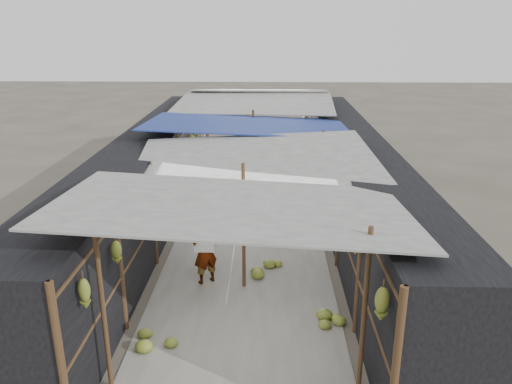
# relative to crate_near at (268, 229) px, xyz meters

# --- Properties ---
(aisle_slab) EXTENTS (3.60, 16.00, 0.02)m
(aisle_slab) POSITION_rel_crate_near_xyz_m (-0.49, 0.85, -0.13)
(aisle_slab) COLOR #9E998E
(aisle_slab) RESTS_ON ground
(stall_left) EXTENTS (1.40, 15.00, 2.30)m
(stall_left) POSITION_rel_crate_near_xyz_m (-3.19, 0.85, 1.01)
(stall_left) COLOR black
(stall_left) RESTS_ON ground
(stall_right) EXTENTS (1.40, 15.00, 2.30)m
(stall_right) POSITION_rel_crate_near_xyz_m (2.21, 0.85, 1.01)
(stall_right) COLOR black
(stall_right) RESTS_ON ground
(crate_near) EXTENTS (0.53, 0.46, 0.28)m
(crate_near) POSITION_rel_crate_near_xyz_m (0.00, 0.00, 0.00)
(crate_near) COLOR #846143
(crate_near) RESTS_ON ground
(crate_mid) EXTENTS (0.66, 0.60, 0.33)m
(crate_mid) POSITION_rel_crate_near_xyz_m (0.20, -0.15, 0.02)
(crate_mid) COLOR #846143
(crate_mid) RESTS_ON ground
(crate_back) EXTENTS (0.54, 0.49, 0.29)m
(crate_back) POSITION_rel_crate_near_xyz_m (-1.39, 2.66, 0.00)
(crate_back) COLOR #846143
(crate_back) RESTS_ON ground
(black_basin) EXTENTS (0.58, 0.58, 0.18)m
(black_basin) POSITION_rel_crate_near_xyz_m (1.21, 4.21, -0.05)
(black_basin) COLOR black
(black_basin) RESTS_ON ground
(vendor_elderly) EXTENTS (0.62, 0.58, 1.43)m
(vendor_elderly) POSITION_rel_crate_near_xyz_m (-1.28, -2.50, 0.57)
(vendor_elderly) COLOR silver
(vendor_elderly) RESTS_ON ground
(shopper_blue) EXTENTS (0.74, 0.59, 1.45)m
(shopper_blue) POSITION_rel_crate_near_xyz_m (-1.22, 1.84, 0.59)
(shopper_blue) COLOR navy
(shopper_blue) RESTS_ON ground
(vendor_seated) EXTENTS (0.38, 0.63, 0.95)m
(vendor_seated) POSITION_rel_crate_near_xyz_m (1.09, 2.73, 0.33)
(vendor_seated) COLOR #4E4844
(vendor_seated) RESTS_ON ground
(market_canopy) EXTENTS (5.62, 15.20, 2.77)m
(market_canopy) POSITION_rel_crate_near_xyz_m (-0.46, 1.19, 2.27)
(market_canopy) COLOR brown
(market_canopy) RESTS_ON ground
(hanging_bananas) EXTENTS (3.96, 14.23, 0.81)m
(hanging_bananas) POSITION_rel_crate_near_xyz_m (-0.44, 0.92, 1.53)
(hanging_bananas) COLOR olive
(hanging_bananas) RESTS_ON ground
(floor_bananas) EXTENTS (4.04, 10.98, 0.35)m
(floor_bananas) POSITION_rel_crate_near_xyz_m (-0.68, 0.63, 0.02)
(floor_bananas) COLOR olive
(floor_bananas) RESTS_ON ground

